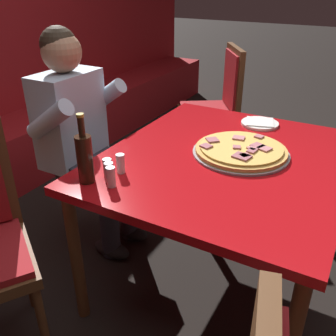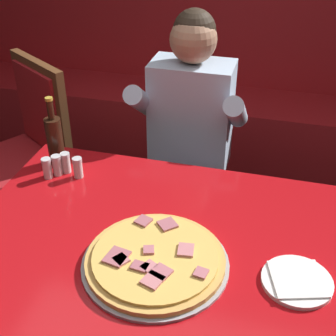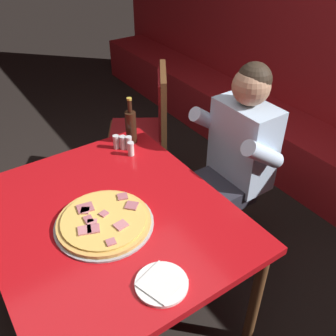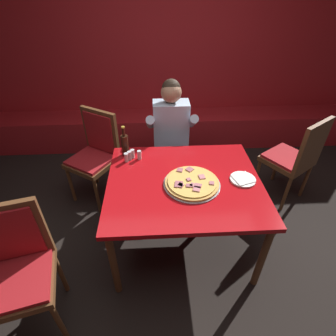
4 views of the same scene
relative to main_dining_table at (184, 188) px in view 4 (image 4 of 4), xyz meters
The scene contains 15 objects.
ground_plane 0.67m from the main_dining_table, ahead, with size 24.00×24.00×0.00m, color black.
booth_wall_panel 2.20m from the main_dining_table, 90.00° to the left, with size 6.80×0.16×1.90m, color #A3191E.
booth_bench 1.91m from the main_dining_table, 90.00° to the left, with size 6.46×0.48×0.46m, color #A3191E.
main_dining_table is the anchor object (origin of this frame).
pizza 0.12m from the main_dining_table, 41.85° to the right, with size 0.46×0.46×0.05m.
plate_white_paper 0.49m from the main_dining_table, ahead, with size 0.21×0.21×0.02m.
beer_bottle 0.68m from the main_dining_table, 140.38° to the left, with size 0.07×0.07×0.29m.
shaker_red_pepper_flakes 0.58m from the main_dining_table, 140.49° to the left, with size 0.04×0.04×0.09m.
shaker_black_pepper 0.52m from the main_dining_table, 137.86° to the left, with size 0.04×0.04×0.09m.
shaker_oregano 0.59m from the main_dining_table, 148.14° to the left, with size 0.04×0.04×0.09m.
shaker_parmesan 0.58m from the main_dining_table, 144.17° to the left, with size 0.04×0.04×0.09m.
diner_seated_blue_shirt 0.83m from the main_dining_table, 93.46° to the left, with size 0.53×0.53×1.27m.
dining_chair_far_right 1.35m from the main_dining_table, 23.75° to the left, with size 0.61×0.61×1.01m.
dining_chair_near_right 1.15m from the main_dining_table, 139.12° to the left, with size 0.61×0.61×1.01m.
dining_chair_far_left 1.30m from the main_dining_table, 152.08° to the right, with size 0.53×0.53×1.01m.
Camera 4 is at (-0.22, -1.64, 2.10)m, focal length 28.00 mm.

